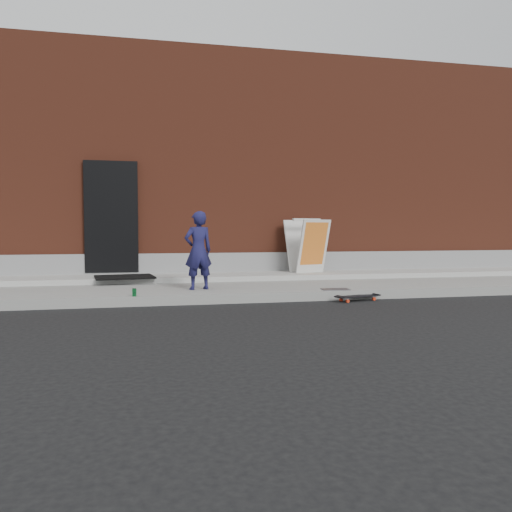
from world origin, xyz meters
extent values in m
plane|color=black|center=(0.00, 0.00, 0.00)|extent=(80.00, 80.00, 0.00)
cube|color=gray|center=(0.00, 1.50, 0.07)|extent=(20.00, 3.00, 0.15)
cube|color=gray|center=(0.00, 2.40, 0.20)|extent=(20.00, 1.20, 0.10)
cube|color=maroon|center=(0.00, 7.00, 2.50)|extent=(20.00, 8.00, 5.00)
cube|color=gray|center=(0.00, 2.97, 0.45)|extent=(20.00, 0.10, 0.40)
cube|color=black|center=(-2.60, 2.96, 1.40)|extent=(1.05, 0.12, 2.25)
imported|color=#191843|center=(-1.06, 0.71, 0.80)|extent=(0.53, 0.42, 1.30)
cylinder|color=red|center=(1.64, 0.03, 0.03)|extent=(0.06, 0.04, 0.05)
cylinder|color=red|center=(1.68, -0.13, 0.03)|extent=(0.06, 0.04, 0.05)
cylinder|color=red|center=(1.13, -0.11, 0.03)|extent=(0.06, 0.04, 0.05)
cylinder|color=red|center=(1.17, -0.27, 0.03)|extent=(0.06, 0.04, 0.05)
cube|color=silver|center=(1.66, -0.05, 0.06)|extent=(0.09, 0.17, 0.02)
cube|color=silver|center=(1.15, -0.19, 0.06)|extent=(0.09, 0.17, 0.02)
cube|color=black|center=(1.40, -0.12, 0.08)|extent=(0.79, 0.39, 0.02)
cube|color=silver|center=(1.45, 2.25, 0.80)|extent=(0.73, 0.49, 1.10)
cube|color=silver|center=(1.31, 2.72, 0.80)|extent=(0.73, 0.49, 1.10)
cube|color=yellow|center=(1.46, 2.22, 0.74)|extent=(0.60, 0.38, 0.88)
cube|color=silver|center=(1.38, 2.49, 1.35)|extent=(0.66, 0.25, 0.06)
cylinder|color=#1B873D|center=(-2.08, 0.05, 0.21)|extent=(0.08, 0.08, 0.12)
cube|color=black|center=(-2.31, 2.00, 0.26)|extent=(1.16, 0.99, 0.03)
cube|color=#515055|center=(1.15, 0.20, 0.16)|extent=(0.47, 0.33, 0.01)
camera|label=1|loc=(-1.84, -7.54, 1.14)|focal=35.00mm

